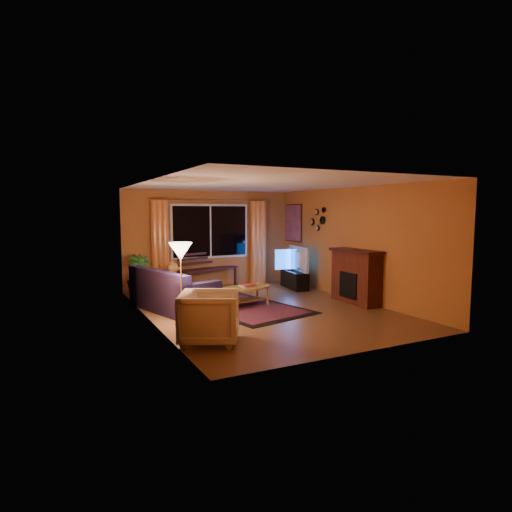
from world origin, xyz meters
name	(u,v)px	position (x,y,z in m)	size (l,w,h in m)	color
floor	(263,309)	(0.00, 0.00, -0.01)	(4.50, 6.00, 0.02)	brown
ceiling	(263,184)	(0.00, 0.00, 2.51)	(4.50, 6.00, 0.02)	white
wall_back	(210,239)	(0.00, 3.01, 1.25)	(4.50, 0.02, 2.50)	#C27535
wall_left	(149,252)	(-2.26, 0.00, 1.25)	(0.02, 6.00, 2.50)	#C27535
wall_right	(352,244)	(2.26, 0.00, 1.25)	(0.02, 6.00, 2.50)	#C27535
window	(210,231)	(0.00, 2.94, 1.45)	(2.00, 0.02, 1.30)	black
curtain_rod	(211,200)	(0.00, 2.90, 2.25)	(0.03, 0.03, 3.20)	#BF8C3F
curtain_left	(160,246)	(-1.35, 2.88, 1.12)	(0.36, 0.36, 2.24)	orange
curtain_right	(258,242)	(1.35, 2.88, 1.12)	(0.36, 0.36, 2.24)	orange
bench	(209,278)	(-0.13, 2.75, 0.25)	(1.64, 0.48, 0.49)	black
potted_plant	(139,276)	(-2.00, 2.26, 0.49)	(0.55, 0.55, 0.99)	#235B1E
sofa	(173,289)	(-1.64, 0.73, 0.42)	(0.88, 2.05, 0.83)	#1D1740
dog	(169,275)	(-1.59, 1.20, 0.65)	(0.31, 0.43, 0.47)	brown
armchair	(210,315)	(-1.75, -1.65, 0.43)	(0.84, 0.79, 0.87)	beige
floor_lamp	(181,284)	(-1.82, -0.45, 0.72)	(0.24, 0.24, 1.43)	#BF8C3F
rug	(243,307)	(-0.30, 0.29, 0.01)	(1.74, 2.75, 0.02)	maroon
coffee_table	(247,296)	(-0.15, 0.42, 0.20)	(1.11, 1.11, 0.40)	#B08B3D
tv_console	(294,280)	(1.81, 1.71, 0.22)	(0.35, 1.06, 0.44)	black
television	(295,259)	(1.81, 1.71, 0.76)	(1.10, 0.14, 0.63)	black
fireplace	(356,278)	(2.05, -0.40, 0.55)	(0.40, 1.20, 1.10)	maroon
mirror_cluster	(317,218)	(2.21, 1.30, 1.80)	(0.06, 0.60, 0.56)	black
painting	(293,223)	(2.22, 2.45, 1.65)	(0.04, 0.76, 0.96)	#E54E20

